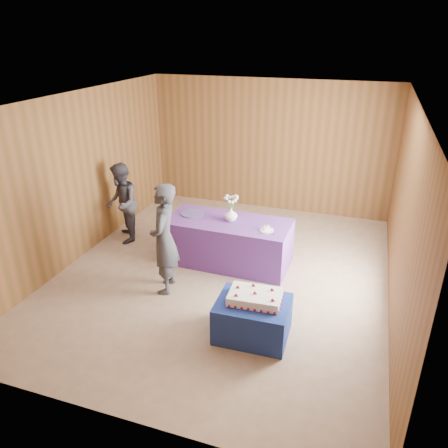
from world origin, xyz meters
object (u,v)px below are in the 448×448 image
at_px(guest_left, 164,239).
at_px(cake_table, 253,319).
at_px(sheet_cake, 255,297).
at_px(serving_table, 228,242).
at_px(vase, 231,214).
at_px(guest_right, 122,203).

bearing_deg(guest_left, cake_table, 52.84).
relative_size(cake_table, sheet_cake, 1.29).
relative_size(serving_table, vase, 9.17).
relative_size(serving_table, guest_right, 1.37).
relative_size(cake_table, guest_right, 0.62).
xyz_separation_m(guest_left, guest_right, (-1.44, 1.25, -0.10)).
bearing_deg(guest_right, sheet_cake, 28.01).
xyz_separation_m(vase, guest_right, (-2.09, 0.15, -0.13)).
bearing_deg(guest_right, serving_table, 55.26).
bearing_deg(guest_left, vase, 135.53).
height_order(sheet_cake, guest_right, guest_right).
distance_m(vase, guest_left, 1.28).
xyz_separation_m(serving_table, vase, (0.03, 0.03, 0.48)).
relative_size(serving_table, guest_left, 1.20).
height_order(serving_table, guest_right, guest_right).
distance_m(vase, guest_right, 2.10).
xyz_separation_m(sheet_cake, guest_left, (-1.51, 0.60, 0.27)).
height_order(guest_left, guest_right, guest_left).
xyz_separation_m(cake_table, vase, (-0.85, 1.74, 0.61)).
distance_m(cake_table, guest_left, 1.73).
bearing_deg(sheet_cake, serving_table, 114.45).
height_order(serving_table, sheet_cake, serving_table).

